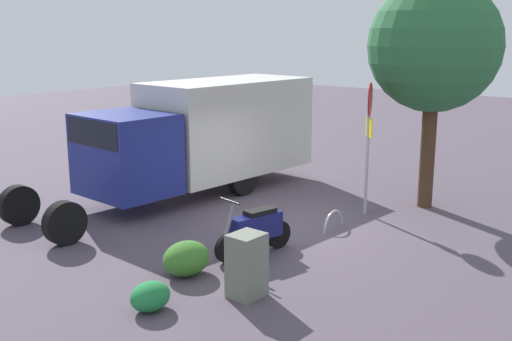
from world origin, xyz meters
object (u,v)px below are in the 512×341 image
at_px(stop_sign, 369,128).
at_px(street_tree, 434,47).
at_px(box_truck_near, 202,132).
at_px(utility_cabinet, 247,266).
at_px(bike_rack_hoop, 333,229).
at_px(motorcycle, 256,229).

xyz_separation_m(stop_sign, street_tree, (-1.50, 0.82, 1.79)).
bearing_deg(box_truck_near, street_tree, 118.92).
height_order(stop_sign, street_tree, street_tree).
bearing_deg(box_truck_near, utility_cabinet, 53.23).
xyz_separation_m(street_tree, bike_rack_hoop, (2.92, -0.82, -3.85)).
bearing_deg(motorcycle, utility_cabinet, 46.38).
bearing_deg(motorcycle, stop_sign, -173.53).
distance_m(box_truck_near, utility_cabinet, 6.78).
height_order(motorcycle, bike_rack_hoop, motorcycle).
height_order(box_truck_near, stop_sign, stop_sign).
bearing_deg(bike_rack_hoop, street_tree, 164.26).
distance_m(box_truck_near, motorcycle, 4.98).
bearing_deg(stop_sign, box_truck_near, -77.98).
relative_size(stop_sign, utility_cabinet, 2.90).
bearing_deg(stop_sign, utility_cabinet, 7.76).
relative_size(motorcycle, street_tree, 0.33).
height_order(stop_sign, utility_cabinet, stop_sign).
relative_size(motorcycle, utility_cabinet, 1.68).
bearing_deg(box_truck_near, bike_rack_hoop, 87.41).
xyz_separation_m(stop_sign, utility_cabinet, (5.28, 0.72, -1.52)).
xyz_separation_m(motorcycle, stop_sign, (-3.69, 0.36, 1.54)).
bearing_deg(street_tree, stop_sign, -28.59).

